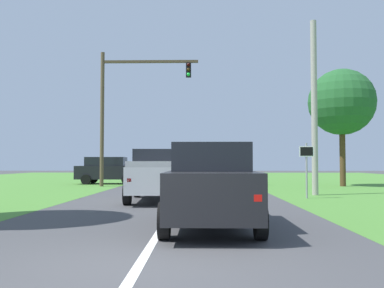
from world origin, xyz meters
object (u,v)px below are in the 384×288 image
keep_moving_sign (307,163)px  utility_pole_right (314,107)px  traffic_light (125,100)px  red_suv_near (210,183)px  oak_tree_right (342,102)px  crossing_suv_far (109,170)px  pickup_truck_lead (159,175)px

keep_moving_sign → utility_pole_right: 3.23m
traffic_light → utility_pole_right: (9.98, -6.90, -1.39)m
red_suv_near → oak_tree_right: bearing=63.1°
crossing_suv_far → utility_pole_right: 15.66m
crossing_suv_far → traffic_light: bearing=-61.7°
red_suv_near → traffic_light: bearing=106.7°
traffic_light → utility_pole_right: traffic_light is taller
oak_tree_right → utility_pole_right: bearing=-116.7°
utility_pole_right → keep_moving_sign: bearing=-114.6°
traffic_light → oak_tree_right: traffic_light is taller
pickup_truck_lead → traffic_light: (-3.15, 9.95, 4.41)m
crossing_suv_far → utility_pole_right: (11.65, -10.00, 3.06)m
keep_moving_sign → oak_tree_right: size_ratio=0.31×
pickup_truck_lead → traffic_light: 11.33m
red_suv_near → crossing_suv_far: 20.82m
red_suv_near → pickup_truck_lead: 6.91m
pickup_truck_lead → traffic_light: size_ratio=0.66×
pickup_truck_lead → crossing_suv_far: (-4.83, 13.06, -0.04)m
pickup_truck_lead → utility_pole_right: bearing=24.1°
oak_tree_right → pickup_truck_lead: bearing=-135.4°
traffic_light → keep_moving_sign: size_ratio=3.67×
red_suv_near → utility_pole_right: (4.99, 9.72, 3.03)m
red_suv_near → pickup_truck_lead: (-1.83, 6.67, 0.01)m
red_suv_near → crossing_suv_far: (-6.66, 19.72, -0.03)m
red_suv_near → keep_moving_sign: 8.96m
pickup_truck_lead → traffic_light: bearing=107.6°
red_suv_near → traffic_light: (-4.99, 16.62, 4.41)m
keep_moving_sign → utility_pole_right: bearing=65.4°
pickup_truck_lead → oak_tree_right: size_ratio=0.75×
traffic_light → keep_moving_sign: (9.15, -8.69, -3.94)m
traffic_light → crossing_suv_far: (-1.67, 3.11, -4.45)m
pickup_truck_lead → red_suv_near: bearing=-74.6°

